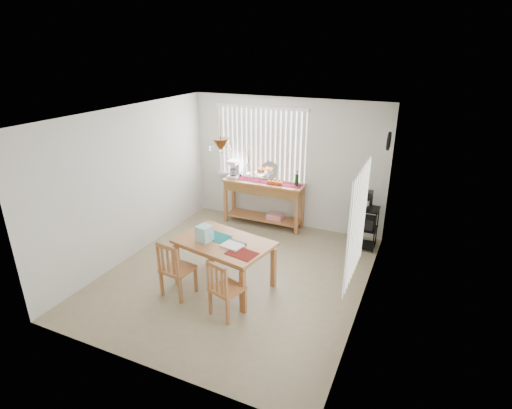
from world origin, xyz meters
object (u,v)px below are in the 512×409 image
at_px(cart_items, 367,200).
at_px(dining_table, 224,246).
at_px(chair_left, 176,269).
at_px(sideboard, 264,193).
at_px(chair_right, 225,289).
at_px(wire_cart, 364,224).

bearing_deg(cart_items, dining_table, -128.64).
relative_size(cart_items, chair_left, 0.36).
xyz_separation_m(cart_items, chair_left, (-2.24, -2.71, -0.50)).
relative_size(sideboard, chair_left, 1.86).
relative_size(sideboard, dining_table, 1.08).
distance_m(dining_table, chair_right, 0.81).
bearing_deg(cart_items, wire_cart, -90.00).
distance_m(wire_cart, cart_items, 0.46).
height_order(wire_cart, cart_items, cart_items).
relative_size(dining_table, chair_right, 1.81).
bearing_deg(dining_table, chair_left, -133.08).
relative_size(wire_cart, chair_left, 0.87).
height_order(cart_items, chair_left, cart_items).
bearing_deg(dining_table, cart_items, 51.36).
bearing_deg(wire_cart, cart_items, 90.00).
height_order(dining_table, chair_left, chair_left).
distance_m(sideboard, cart_items, 2.09).
bearing_deg(cart_items, chair_left, -129.59).
height_order(wire_cart, chair_right, chair_right).
bearing_deg(chair_left, sideboard, 86.54).
xyz_separation_m(sideboard, cart_items, (2.07, -0.17, 0.23)).
xyz_separation_m(wire_cart, chair_right, (-1.36, -2.83, -0.05)).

